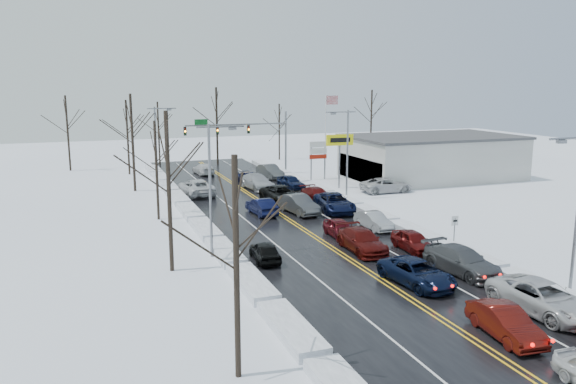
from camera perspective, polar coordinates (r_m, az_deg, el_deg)
name	(u,v)px	position (r m, az deg, el deg)	size (l,w,h in m)	color
ground	(306,231)	(44.91, 1.80, -3.97)	(160.00, 160.00, 0.00)	white
road_surface	(297,225)	(46.71, 0.88, -3.37)	(14.00, 84.00, 0.01)	black
snow_bank_left	(206,233)	(44.63, -8.29, -4.18)	(1.57, 72.00, 0.51)	white
snow_bank_right	(377,218)	(49.87, 9.06, -2.58)	(1.57, 72.00, 0.51)	white
traffic_signal_mast	(248,132)	(71.25, -4.07, 6.07)	(13.28, 0.39, 8.00)	slate
tires_plus_sign	(340,144)	(62.61, 5.27, 4.92)	(3.20, 0.34, 6.00)	slate
used_vehicles_sign	(318,152)	(68.23, 3.08, 4.04)	(2.20, 0.22, 4.65)	slate
speed_limit_sign	(455,226)	(41.68, 16.57, -3.31)	(0.55, 0.09, 2.35)	slate
flagpole	(327,125)	(77.14, 3.95, 6.79)	(1.87, 1.20, 10.00)	silver
dealership_building	(432,157)	(71.34, 14.38, 3.48)	(20.40, 12.40, 5.30)	beige
streetlight_se	(576,203)	(33.73, 27.20, -1.00)	(3.20, 0.25, 9.00)	slate
streetlight_ne	(346,147)	(56.26, 5.87, 4.54)	(3.20, 0.25, 9.00)	slate
streetlight_sw	(213,180)	(37.61, -7.64, 1.27)	(3.20, 0.25, 9.00)	slate
streetlight_nw	(158,140)	(65.00, -13.10, 5.18)	(3.20, 0.25, 9.00)	slate
tree_left_a	(236,225)	(21.56, -5.34, -3.38)	(3.60, 3.60, 9.00)	#2D231C
tree_left_b	(168,161)	(34.84, -12.13, 3.13)	(4.00, 4.00, 10.00)	#2D231C
tree_left_c	(156,151)	(48.88, -13.29, 4.06)	(3.40, 3.40, 8.50)	#2D231C
tree_left_d	(132,124)	(62.55, -15.60, 6.71)	(4.20, 4.20, 10.50)	#2D231C
tree_left_e	(127,123)	(74.57, -16.05, 6.79)	(3.80, 3.80, 9.50)	#2D231C
tree_far_a	(67,118)	(80.35, -21.56, 6.97)	(4.00, 4.00, 10.00)	#2D231C
tree_far_b	(158,121)	(82.02, -13.06, 7.04)	(3.60, 3.60, 9.00)	#2D231C
tree_far_c	(217,111)	(81.38, -7.27, 8.19)	(4.40, 4.40, 11.00)	#2D231C
tree_far_d	(279,121)	(85.70, -0.90, 7.24)	(3.40, 3.40, 8.50)	#2D231C
tree_far_e	(371,110)	(92.59, 8.48, 8.28)	(4.20, 4.20, 10.50)	#2D231C
queued_car_1	(504,337)	(28.79, 21.09, -13.58)	(1.54, 4.42, 1.46)	#4D0E0A
queued_car_2	(416,284)	(34.19, 12.91, -9.14)	(2.41, 5.23, 1.45)	black
queued_car_3	(362,251)	(39.97, 7.50, -5.97)	(2.15, 5.29, 1.54)	#490C09
queued_car_4	(340,237)	(43.33, 5.29, -4.57)	(1.62, 4.03, 1.37)	#4D0A11
queued_car_5	(299,213)	(50.82, 1.11, -2.19)	(1.78, 5.12, 1.69)	#3C3E41
queued_car_6	(282,203)	(55.21, -0.63, -1.11)	(2.77, 6.01, 1.67)	black
queued_car_7	(257,189)	(62.48, -3.14, 0.31)	(2.32, 5.70, 1.65)	#A5A7AD
queued_car_8	(248,183)	(66.11, -4.09, 0.89)	(1.79, 4.44, 1.51)	black
queued_car_10	(541,313)	(32.25, 24.34, -11.13)	(2.72, 5.90, 1.64)	silver
queued_car_11	(461,273)	(36.83, 17.19, -7.88)	(2.27, 5.58, 1.62)	#45474B
queued_car_12	(413,251)	(40.63, 12.56, -5.86)	(1.70, 4.22, 1.44)	#4E0B0A
queued_car_13	(374,229)	(46.04, 8.69, -3.72)	(1.45, 4.15, 1.37)	#9EA2A6
queued_car_14	(334,211)	(51.77, 4.73, -1.97)	(2.75, 5.95, 1.65)	black
queued_car_15	(317,202)	(55.70, 2.97, -1.02)	(1.97, 4.85, 1.41)	#4D0A0A
queued_car_16	(291,188)	(62.76, 0.28, 0.37)	(1.75, 4.36, 1.49)	black
queued_car_17	(270,178)	(69.63, -1.84, 1.43)	(1.76, 5.04, 1.66)	#424547
oncoming_car_0	(262,214)	(50.47, -2.69, -2.29)	(1.58, 4.53, 1.49)	black
oncoming_car_1	(197,195)	(59.83, -9.27, -0.31)	(2.80, 6.08, 1.69)	silver
oncoming_car_2	(204,174)	(73.22, -8.56, 1.79)	(1.96, 4.81, 1.40)	silver
oncoming_car_3	(265,261)	(37.58, -2.34, -7.00)	(1.58, 3.92, 1.34)	black
parked_car_0	(386,192)	(61.45, 9.94, -0.03)	(2.60, 5.65, 1.57)	silver
parked_car_1	(390,184)	(66.48, 10.30, 0.80)	(2.04, 5.03, 1.46)	#45090D
parked_car_2	(355,178)	(69.73, 6.78, 1.37)	(1.79, 4.45, 1.52)	black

